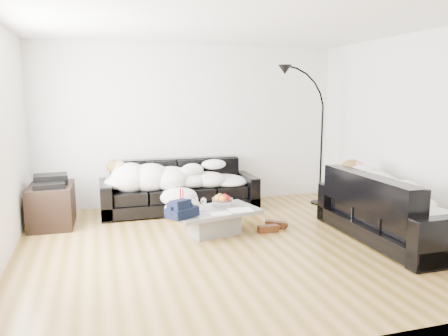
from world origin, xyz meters
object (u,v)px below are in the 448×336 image
object	(u,v)px
coffee_table	(214,222)
floor_lamp	(321,144)
wine_glass_b	(194,204)
candle_right	(183,198)
stereo	(50,180)
wine_glass_c	(204,204)
sleeper_back	(180,172)
av_cabinet	(52,205)
sofa_back	(179,186)
wine_glass_a	(195,202)
sleeper_right	(391,190)
candle_left	(181,198)
sofa_right	(390,207)
fruit_bowl	(222,200)
shoes	(272,226)

from	to	relation	value
coffee_table	floor_lamp	xyz separation A→B (m)	(2.12, 1.07, 0.83)
wine_glass_b	candle_right	world-z (taller)	candle_right
stereo	wine_glass_c	bearing A→B (deg)	-34.43
sleeper_back	av_cabinet	xyz separation A→B (m)	(-1.85, -0.22, -0.34)
sofa_back	candle_right	bearing A→B (deg)	-98.16
coffee_table	av_cabinet	size ratio (longest dim) A/B	1.35
wine_glass_a	av_cabinet	xyz separation A→B (m)	(-1.84, 0.91, -0.13)
sofa_back	sleeper_right	bearing A→B (deg)	-42.82
sleeper_right	coffee_table	distance (m)	2.26
candle_left	coffee_table	bearing A→B (deg)	-27.34
sofa_back	coffee_table	xyz separation A→B (m)	(0.21, -1.28, -0.23)
stereo	sofa_right	bearing A→B (deg)	-29.82
fruit_bowl	wine_glass_c	world-z (taller)	wine_glass_c
coffee_table	av_cabinet	world-z (taller)	av_cabinet
candle_right	wine_glass_c	bearing A→B (deg)	-54.16
candle_left	wine_glass_a	bearing A→B (deg)	-32.19
sleeper_back	floor_lamp	world-z (taller)	floor_lamp
wine_glass_c	av_cabinet	world-z (taller)	av_cabinet
floor_lamp	candle_left	bearing A→B (deg)	-144.57
sleeper_right	candle_right	world-z (taller)	sleeper_right
candle_left	shoes	distance (m)	1.28
wine_glass_b	shoes	bearing A→B (deg)	-4.08
shoes	candle_right	bearing A→B (deg)	174.75
candle_right	stereo	size ratio (longest dim) A/B	0.53
sofa_right	candle_right	bearing A→B (deg)	65.94
sofa_right	wine_glass_a	distance (m)	2.46
fruit_bowl	wine_glass_b	world-z (taller)	same
sofa_right	sleeper_right	world-z (taller)	sleeper_right
fruit_bowl	sleeper_right	bearing A→B (deg)	-26.94
coffee_table	sleeper_back	bearing A→B (deg)	99.85
candle_left	floor_lamp	xyz separation A→B (m)	(2.52, 0.86, 0.54)
sleeper_back	fruit_bowl	xyz separation A→B (m)	(0.37, -1.09, -0.21)
coffee_table	wine_glass_a	distance (m)	0.35
fruit_bowl	wine_glass_c	bearing A→B (deg)	-149.74
coffee_table	wine_glass_b	xyz separation A→B (m)	(-0.27, 0.01, 0.25)
coffee_table	fruit_bowl	size ratio (longest dim) A/B	3.99
sleeper_right	wine_glass_c	distance (m)	2.35
sofa_back	wine_glass_c	xyz separation A→B (m)	(0.06, -1.31, 0.02)
wine_glass_a	wine_glass_b	distance (m)	0.10
coffee_table	shoes	bearing A→B (deg)	-4.86
shoes	av_cabinet	world-z (taller)	av_cabinet
sleeper_back	sleeper_right	world-z (taller)	sleeper_right
stereo	av_cabinet	bearing A→B (deg)	0.00
fruit_bowl	shoes	distance (m)	0.75
sofa_right	floor_lamp	distance (m)	1.98
sleeper_right	sofa_right	bearing A→B (deg)	90.00
wine_glass_a	sleeper_right	bearing A→B (deg)	-21.93
sofa_back	wine_glass_c	bearing A→B (deg)	-87.24
candle_right	wine_glass_b	bearing A→B (deg)	-69.94
sofa_back	coffee_table	world-z (taller)	sofa_back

